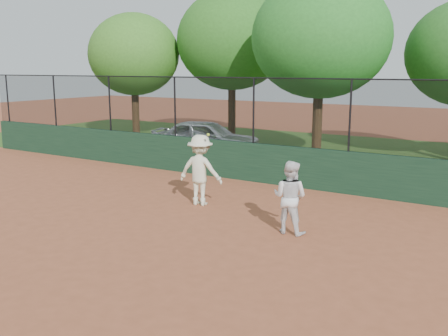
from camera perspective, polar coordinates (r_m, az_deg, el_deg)
The scene contains 10 objects.
ground at distance 10.61m, azimuth -10.09°, elevation -7.92°, with size 80.00×80.00×0.00m, color #9F5233.
back_wall at distance 15.28m, azimuth 4.97°, elevation 0.49°, with size 26.00×0.20×1.20m, color #1A3A24.
grass_strip at distance 20.84m, azimuth 12.45°, elevation 1.51°, with size 36.00×12.00×0.01m, color #294B17.
parked_car at distance 19.83m, azimuth -2.05°, elevation 3.44°, with size 1.75×4.34×1.48m, color silver.
player_second at distance 10.67m, azimuth 7.53°, elevation -3.33°, with size 0.76×0.59×1.57m, color white.
player_main at distance 12.76m, azimuth -2.72°, elevation -0.24°, with size 1.26×0.84×1.92m.
fence_assembly at distance 15.08m, azimuth 4.99°, elevation 6.62°, with size 26.00×0.06×2.00m.
tree_0 at distance 24.99m, azimuth -10.29°, elevation 12.63°, with size 4.53×4.12×6.07m.
tree_1 at distance 23.69m, azimuth 0.93°, elevation 14.38°, with size 5.28×4.80×7.01m.
tree_2 at distance 19.06m, azimuth 10.95°, elevation 14.41°, with size 5.13×4.66×6.77m.
Camera 1 is at (6.76, -7.40, 3.47)m, focal length 40.00 mm.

